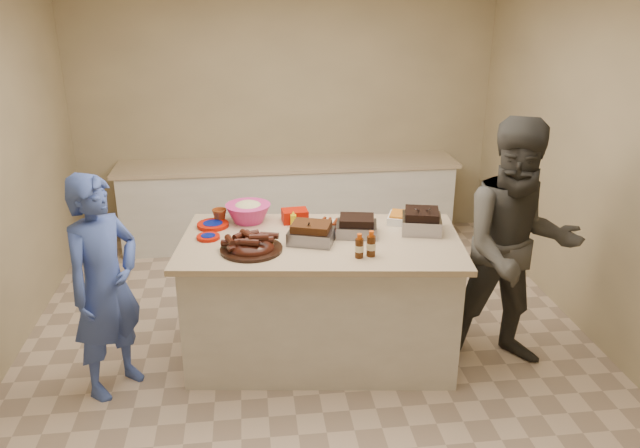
{
  "coord_description": "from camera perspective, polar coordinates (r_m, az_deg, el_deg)",
  "views": [
    {
      "loc": [
        -0.43,
        -4.19,
        2.67
      ],
      "look_at": [
        0.07,
        -0.04,
        1.05
      ],
      "focal_mm": 35.0,
      "sensor_mm": 36.0,
      "label": 1
    }
  ],
  "objects": [
    {
      "name": "guest_gray",
      "position": [
        5.04,
        16.38,
        -11.83
      ],
      "size": [
        1.08,
        1.94,
        0.7
      ],
      "primitive_type": "imported",
      "rotation": [
        0.0,
        0.0,
        -0.1
      ],
      "color": "#45443E",
      "rests_on": "ground"
    },
    {
      "name": "bbq_bottle_b",
      "position": [
        4.23,
        4.66,
        -2.91
      ],
      "size": [
        0.07,
        0.07,
        0.18
      ],
      "primitive_type": "cylinder",
      "rotation": [
        0.0,
        0.0,
        -0.12
      ],
      "color": "#3F1D08",
      "rests_on": "island"
    },
    {
      "name": "rib_platter",
      "position": [
        4.32,
        -6.29,
        -2.43
      ],
      "size": [
        0.48,
        0.48,
        0.17
      ],
      "primitive_type": null,
      "rotation": [
        0.0,
        0.0,
        0.12
      ],
      "color": "#42170D",
      "rests_on": "island"
    },
    {
      "name": "brisket_tray",
      "position": [
        4.57,
        3.35,
        -0.98
      ],
      "size": [
        0.33,
        0.29,
        0.09
      ],
      "primitive_type": "cube",
      "rotation": [
        0.0,
        0.0,
        -0.19
      ],
      "color": "black",
      "rests_on": "island"
    },
    {
      "name": "coleslaw_bowl",
      "position": [
        4.85,
        -6.54,
        0.23
      ],
      "size": [
        0.39,
        0.39,
        0.24
      ],
      "primitive_type": null,
      "rotation": [
        0.0,
        0.0,
        -0.12
      ],
      "color": "#C92B7A",
      "rests_on": "island"
    },
    {
      "name": "basket_stack",
      "position": [
        4.82,
        -2.31,
        0.22
      ],
      "size": [
        0.2,
        0.16,
        0.1
      ],
      "primitive_type": "cube",
      "rotation": [
        0.0,
        0.0,
        0.09
      ],
      "color": "#A41102",
      "rests_on": "island"
    },
    {
      "name": "bbq_bottle_a",
      "position": [
        4.2,
        3.59,
        -3.06
      ],
      "size": [
        0.06,
        0.06,
        0.17
      ],
      "primitive_type": "cylinder",
      "rotation": [
        0.0,
        0.0,
        -0.12
      ],
      "color": "#3F1D08",
      "rests_on": "island"
    },
    {
      "name": "mustard_bottle",
      "position": [
        4.72,
        -2.44,
        -0.23
      ],
      "size": [
        0.05,
        0.05,
        0.13
      ],
      "primitive_type": "cylinder",
      "rotation": [
        0.0,
        0.0,
        -0.12
      ],
      "color": "yellow",
      "rests_on": "island"
    },
    {
      "name": "mac_cheese_dish",
      "position": [
        4.84,
        8.01,
        0.12
      ],
      "size": [
        0.35,
        0.31,
        0.08
      ],
      "primitive_type": "cube",
      "rotation": [
        0.0,
        0.0,
        -0.37
      ],
      "color": "orange",
      "rests_on": "island"
    },
    {
      "name": "sauce_bowl",
      "position": [
        4.65,
        -1.5,
        -0.57
      ],
      "size": [
        0.13,
        0.05,
        0.12
      ],
      "primitive_type": "imported",
      "rotation": [
        0.0,
        0.0,
        -0.12
      ],
      "color": "silver",
      "rests_on": "island"
    },
    {
      "name": "island",
      "position": [
        4.92,
        0.07,
        -11.71
      ],
      "size": [
        2.12,
        1.3,
        0.95
      ],
      "primitive_type": null,
      "rotation": [
        0.0,
        0.0,
        -0.12
      ],
      "color": "silver",
      "rests_on": "ground"
    },
    {
      "name": "back_counter",
      "position": [
        6.78,
        -2.87,
        1.99
      ],
      "size": [
        3.6,
        0.64,
        0.9
      ],
      "primitive_type": null,
      "color": "silver",
      "rests_on": "ground"
    },
    {
      "name": "guest_blue",
      "position": [
        4.8,
        -17.94,
        -13.84
      ],
      "size": [
        1.58,
        1.42,
        0.38
      ],
      "primitive_type": "imported",
      "rotation": [
        0.0,
        0.0,
        0.9
      ],
      "color": "#3E56AB",
      "rests_on": "ground"
    },
    {
      "name": "plate_stack_large",
      "position": [
        4.78,
        -9.75,
        -0.24
      ],
      "size": [
        0.26,
        0.26,
        0.03
      ],
      "primitive_type": "cylinder",
      "rotation": [
        0.0,
        0.0,
        -0.12
      ],
      "color": "#A41102",
      "rests_on": "island"
    },
    {
      "name": "pulled_pork_tray",
      "position": [
        4.43,
        -0.8,
        -1.69
      ],
      "size": [
        0.37,
        0.32,
        0.09
      ],
      "primitive_type": "cube",
      "rotation": [
        0.0,
        0.0,
        -0.32
      ],
      "color": "#47230F",
      "rests_on": "island"
    },
    {
      "name": "plastic_cup",
      "position": [
        4.87,
        -9.14,
        0.21
      ],
      "size": [
        0.12,
        0.12,
        0.11
      ],
      "primitive_type": "imported",
      "rotation": [
        0.0,
        0.0,
        -0.12
      ],
      "color": "brown",
      "rests_on": "island"
    },
    {
      "name": "sausage_plate",
      "position": [
        4.69,
        1.38,
        -0.38
      ],
      "size": [
        0.4,
        0.4,
        0.05
      ],
      "primitive_type": "cylinder",
      "rotation": [
        0.0,
        0.0,
        -0.47
      ],
      "color": "silver",
      "rests_on": "island"
    },
    {
      "name": "plate_stack_small",
      "position": [
        4.57,
        -10.17,
        -1.32
      ],
      "size": [
        0.19,
        0.19,
        0.02
      ],
      "primitive_type": "cylinder",
      "rotation": [
        0.0,
        0.0,
        -0.12
      ],
      "color": "#A41102",
      "rests_on": "island"
    },
    {
      "name": "room",
      "position": [
        4.99,
        -0.9,
        -11.23
      ],
      "size": [
        4.5,
        5.0,
        2.7
      ],
      "primitive_type": null,
      "color": "tan",
      "rests_on": "ground"
    },
    {
      "name": "roasting_pan",
      "position": [
        4.69,
        9.21,
        -0.65
      ],
      "size": [
        0.34,
        0.34,
        0.11
      ],
      "primitive_type": "cube",
      "rotation": [
        0.0,
        0.0,
        -0.24
      ],
      "color": "gray",
      "rests_on": "island"
    }
  ]
}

